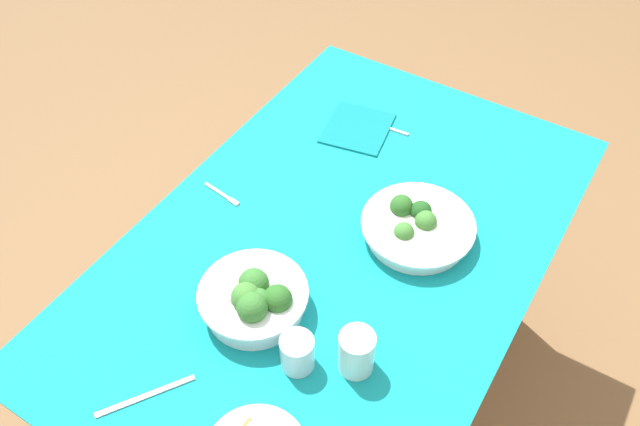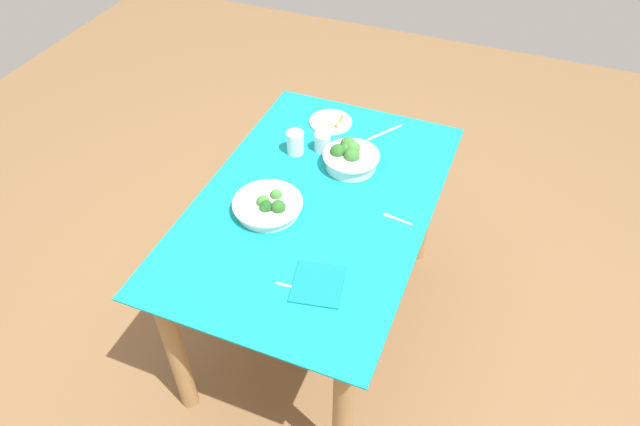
{
  "view_description": "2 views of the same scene",
  "coord_description": "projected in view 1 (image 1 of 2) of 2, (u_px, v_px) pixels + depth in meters",
  "views": [
    {
      "loc": [
        0.86,
        0.48,
        1.93
      ],
      "look_at": [
        -0.05,
        -0.08,
        0.76
      ],
      "focal_mm": 37.38,
      "sensor_mm": 36.0,
      "label": 1
    },
    {
      "loc": [
        -1.51,
        -0.62,
        2.24
      ],
      "look_at": [
        -0.06,
        -0.04,
        0.76
      ],
      "focal_mm": 32.49,
      "sensor_mm": 36.0,
      "label": 2
    }
  ],
  "objects": [
    {
      "name": "water_glass_side",
      "position": [
        356.0,
        352.0,
        1.28
      ],
      "size": [
        0.07,
        0.07,
        0.1
      ],
      "primitive_type": "cylinder",
      "color": "silver",
      "rests_on": "dining_table"
    },
    {
      "name": "ground_plane",
      "position": [
        333.0,
        398.0,
        2.08
      ],
      "size": [
        6.0,
        6.0,
        0.0
      ],
      "primitive_type": "plane",
      "color": "brown"
    },
    {
      "name": "fork_by_far_bowl",
      "position": [
        390.0,
        129.0,
        1.8
      ],
      "size": [
        0.02,
        0.1,
        0.0
      ],
      "rotation": [
        0.0,
        0.0,
        4.79
      ],
      "color": "#B7B7BC",
      "rests_on": "dining_table"
    },
    {
      "name": "broccoli_bowl_far",
      "position": [
        417.0,
        226.0,
        1.52
      ],
      "size": [
        0.26,
        0.26,
        0.08
      ],
      "color": "white",
      "rests_on": "dining_table"
    },
    {
      "name": "dining_table",
      "position": [
        337.0,
        276.0,
        1.62
      ],
      "size": [
        1.36,
        0.87,
        0.76
      ],
      "color": "teal",
      "rests_on": "ground_plane"
    },
    {
      "name": "napkin_folded_upper",
      "position": [
        358.0,
        128.0,
        1.8
      ],
      "size": [
        0.21,
        0.2,
        0.01
      ],
      "primitive_type": "cube",
      "rotation": [
        0.0,
        0.0,
        0.2
      ],
      "color": "#0F777D",
      "rests_on": "dining_table"
    },
    {
      "name": "broccoli_bowl_near",
      "position": [
        255.0,
        299.0,
        1.37
      ],
      "size": [
        0.23,
        0.23,
        0.11
      ],
      "color": "white",
      "rests_on": "dining_table"
    },
    {
      "name": "fork_by_near_bowl",
      "position": [
        223.0,
        195.0,
        1.63
      ],
      "size": [
        0.03,
        0.11,
        0.0
      ],
      "rotation": [
        0.0,
        0.0,
        1.43
      ],
      "color": "#B7B7BC",
      "rests_on": "dining_table"
    },
    {
      "name": "water_glass_center",
      "position": [
        297.0,
        353.0,
        1.29
      ],
      "size": [
        0.07,
        0.07,
        0.08
      ],
      "primitive_type": "cylinder",
      "color": "silver",
      "rests_on": "dining_table"
    },
    {
      "name": "table_knife_left",
      "position": [
        146.0,
        396.0,
        1.27
      ],
      "size": [
        0.17,
        0.11,
        0.0
      ],
      "primitive_type": "cube",
      "rotation": [
        0.0,
        0.0,
        5.7
      ],
      "color": "#B7B7BC",
      "rests_on": "dining_table"
    }
  ]
}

